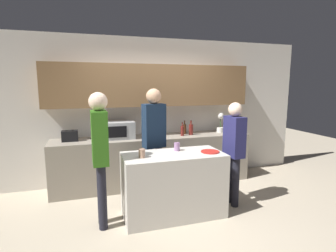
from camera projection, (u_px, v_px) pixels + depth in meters
ground_plane at (179, 219)px, 3.61m from camera, size 14.00×14.00×0.00m
back_wall at (150, 101)px, 4.94m from camera, size 6.40×0.40×2.70m
back_counter at (154, 160)px, 4.86m from camera, size 3.60×0.62×0.90m
kitchen_island at (173, 185)px, 3.69m from camera, size 1.40×0.66×0.90m
microwave at (119, 130)px, 4.62m from camera, size 0.52×0.39×0.30m
toaster at (70, 136)px, 4.39m from camera, size 0.26×0.16×0.18m
potted_plant at (220, 122)px, 5.19m from camera, size 0.14×0.14×0.39m
bottle_0 at (182, 131)px, 4.86m from camera, size 0.06×0.06×0.25m
bottle_1 at (185, 129)px, 5.01m from camera, size 0.06×0.06×0.27m
bottle_2 at (191, 129)px, 4.95m from camera, size 0.08×0.08×0.28m
plate_on_island at (210, 152)px, 3.70m from camera, size 0.26×0.26×0.01m
cup_0 at (142, 153)px, 3.41m from camera, size 0.09×0.09×0.11m
cup_1 at (177, 147)px, 3.77m from camera, size 0.08×0.08×0.12m
person_left at (234, 145)px, 3.94m from camera, size 0.21×0.35×1.58m
person_center at (100, 148)px, 3.29m from camera, size 0.23×0.34×1.75m
person_right at (154, 134)px, 4.11m from camera, size 0.37×0.26×1.78m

